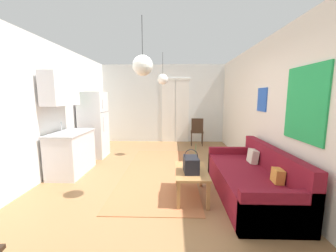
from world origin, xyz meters
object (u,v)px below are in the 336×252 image
coffee_table (191,174)px  handbag (191,164)px  accent_chair (197,130)px  bamboo_vase (195,162)px  pendant_lamp_near (143,66)px  refrigerator (94,125)px  couch (253,180)px  pendant_lamp_far (163,79)px

coffee_table → handbag: 0.21m
handbag → accent_chair: (0.50, 3.62, -0.06)m
coffee_table → bamboo_vase: bearing=59.5°
handbag → pendant_lamp_near: size_ratio=0.45×
bamboo_vase → refrigerator: refrigerator is taller
refrigerator → pendant_lamp_near: (1.70, -2.37, 1.18)m
refrigerator → couch: bearing=-32.0°
coffee_table → handbag: size_ratio=2.38×
coffee_table → bamboo_vase: (0.08, 0.14, 0.16)m
couch → accent_chair: (-0.52, 3.48, 0.25)m
couch → coffee_table: 1.02m
accent_chair → pendant_lamp_far: (-1.06, -1.32, 1.55)m
couch → bamboo_vase: (-0.93, 0.09, 0.28)m
couch → bamboo_vase: 0.97m
handbag → pendant_lamp_far: (-0.56, 2.30, 1.49)m
coffee_table → pendant_lamp_far: bearing=104.6°
couch → refrigerator: 4.09m
couch → pendant_lamp_near: 2.51m
pendant_lamp_near → bamboo_vase: bearing=21.0°
refrigerator → bamboo_vase: bearing=-39.4°
coffee_table → accent_chair: accent_chair is taller
handbag → couch: bearing=7.9°
pendant_lamp_far → couch: bearing=-53.7°
accent_chair → pendant_lamp_near: bearing=76.2°
couch → pendant_lamp_far: pendant_lamp_far is taller
handbag → pendant_lamp_near: bearing=-173.3°
handbag → accent_chair: 3.65m
accent_chair → pendant_lamp_far: pendant_lamp_far is taller
bamboo_vase → pendant_lamp_near: (-0.81, -0.31, 1.52)m
handbag → pendant_lamp_far: pendant_lamp_far is taller
handbag → pendant_lamp_far: 2.79m
bamboo_vase → refrigerator: 3.26m
coffee_table → pendant_lamp_near: bearing=-166.5°
coffee_table → refrigerator: refrigerator is taller
couch → coffee_table: (-1.01, -0.05, 0.12)m
couch → handbag: handbag is taller
couch → pendant_lamp_far: (-1.58, 2.15, 1.80)m
bamboo_vase → handbag: (-0.09, -0.23, 0.03)m
couch → bamboo_vase: bamboo_vase is taller
bamboo_vase → pendant_lamp_near: pendant_lamp_near is taller
refrigerator → coffee_table: bearing=-42.1°
couch → handbag: size_ratio=5.74×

